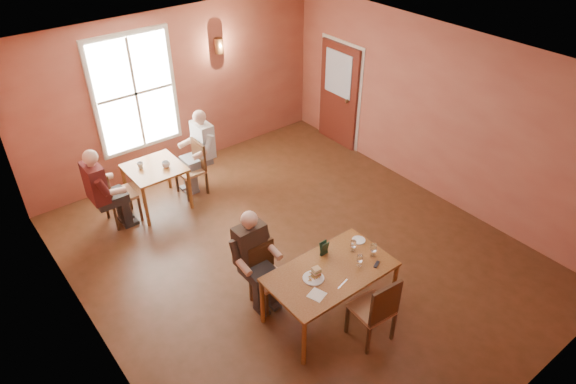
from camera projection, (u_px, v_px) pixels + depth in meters
ground at (296, 253)px, 7.97m from camera, size 6.00×7.00×0.01m
wall_back at (177, 92)px, 9.39m from camera, size 6.00×0.04×3.00m
wall_front at (529, 326)px, 4.85m from camera, size 6.00×0.04×3.00m
wall_left at (83, 262)px, 5.59m from camera, size 0.04×7.00×3.00m
wall_right at (435, 113)px, 8.65m from camera, size 0.04×7.00×3.00m
ceiling at (298, 68)px, 6.27m from camera, size 6.00×7.00×0.04m
window at (135, 93)px, 8.84m from camera, size 1.36×0.10×1.96m
door at (338, 95)px, 10.37m from camera, size 0.12×1.04×2.10m
wall_sconce at (219, 46)px, 9.39m from camera, size 0.16×0.16×0.28m
main_table at (329, 292)px, 6.75m from camera, size 1.65×0.93×0.77m
chair_diner_main at (269, 277)px, 6.87m from camera, size 0.41×0.41×0.93m
diner_main at (270, 266)px, 6.72m from camera, size 0.56×0.56×1.39m
chair_empty at (372, 307)px, 6.36m from camera, size 0.49×0.49×1.03m
plate_food at (313, 278)px, 6.40m from camera, size 0.30×0.30×0.04m
sandwich at (316, 273)px, 6.42m from camera, size 0.11×0.10×0.12m
goblet_a at (353, 246)px, 6.79m from camera, size 0.08×0.08×0.19m
goblet_b at (373, 250)px, 6.71m from camera, size 0.09×0.09×0.21m
goblet_c at (360, 260)px, 6.56m from camera, size 0.08×0.08×0.19m
menu_stand at (324, 248)px, 6.74m from camera, size 0.12×0.07×0.20m
knife at (343, 284)px, 6.33m from camera, size 0.21×0.07×0.00m
napkin at (317, 295)px, 6.18m from camera, size 0.24×0.24×0.01m
side_plate at (359, 240)px, 7.02m from camera, size 0.21×0.21×0.01m
sunglasses at (377, 264)px, 6.62m from camera, size 0.14×0.09×0.02m
second_table at (157, 187)px, 8.80m from camera, size 0.89×0.89×0.79m
chair_diner_white at (190, 169)px, 9.07m from camera, size 0.44×0.44×0.99m
diner_white at (190, 158)px, 8.96m from camera, size 0.58×0.58×1.45m
chair_diner_maroon at (120, 194)px, 8.40m from camera, size 0.46×0.46×1.05m
diner_maroon at (116, 184)px, 8.26m from camera, size 0.58×0.58×1.45m
cup_a at (166, 165)px, 8.55m from camera, size 0.15×0.15×0.10m
cup_b at (140, 165)px, 8.54m from camera, size 0.14×0.14×0.10m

